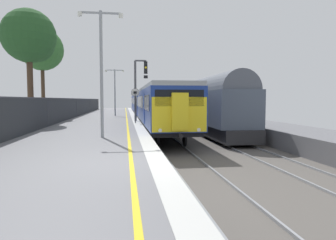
# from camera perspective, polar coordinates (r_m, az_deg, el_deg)

# --- Properties ---
(ground) EXTENTS (17.40, 110.00, 1.21)m
(ground) POSITION_cam_1_polar(r_m,az_deg,el_deg) (9.30, 12.11, -10.82)
(ground) COLOR slate
(commuter_train_at_platform) EXTENTS (2.83, 40.98, 3.81)m
(commuter_train_at_platform) POSITION_cam_1_polar(r_m,az_deg,el_deg) (34.52, -3.87, 3.10)
(commuter_train_at_platform) COLOR navy
(commuter_train_at_platform) RESTS_ON ground
(freight_train_adjacent_track) EXTENTS (2.60, 45.07, 4.45)m
(freight_train_adjacent_track) POSITION_cam_1_polar(r_m,az_deg,el_deg) (38.73, 1.64, 3.43)
(freight_train_adjacent_track) COLOR #232326
(freight_train_adjacent_track) RESTS_ON ground
(signal_gantry) EXTENTS (1.10, 0.24, 4.96)m
(signal_gantry) POSITION_cam_1_polar(r_m,az_deg,el_deg) (24.72, -5.59, 7.02)
(signal_gantry) COLOR #47474C
(signal_gantry) RESTS_ON ground
(speed_limit_sign) EXTENTS (0.59, 0.08, 2.56)m
(speed_limit_sign) POSITION_cam_1_polar(r_m,az_deg,el_deg) (22.35, -6.26, 3.61)
(speed_limit_sign) COLOR #59595B
(speed_limit_sign) RESTS_ON ground
(platform_lamp_mid) EXTENTS (2.00, 0.20, 5.72)m
(platform_lamp_mid) POSITION_cam_1_polar(r_m,az_deg,el_deg) (14.16, -12.56, 10.42)
(platform_lamp_mid) COLOR #93999E
(platform_lamp_mid) RESTS_ON ground
(platform_lamp_far) EXTENTS (2.00, 0.20, 4.97)m
(platform_lamp_far) POSITION_cam_1_polar(r_m,az_deg,el_deg) (32.67, -10.07, 6.00)
(platform_lamp_far) COLOR #93999E
(platform_lamp_far) RESTS_ON ground
(background_tree_left) EXTENTS (3.95, 3.95, 8.43)m
(background_tree_left) POSITION_cam_1_polar(r_m,az_deg,el_deg) (25.28, -24.67, 13.90)
(background_tree_left) COLOR #473323
(background_tree_left) RESTS_ON ground
(background_tree_centre) EXTENTS (3.95, 3.95, 8.42)m
(background_tree_centre) POSITION_cam_1_polar(r_m,az_deg,el_deg) (31.19, -23.04, 12.05)
(background_tree_centre) COLOR #473323
(background_tree_centre) RESTS_ON ground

